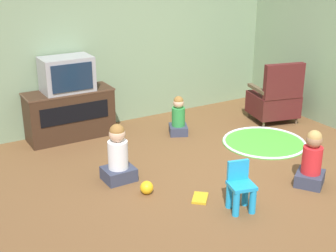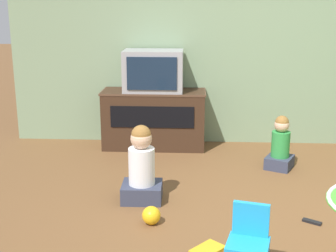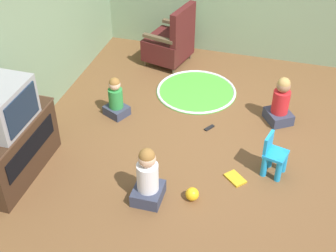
{
  "view_description": "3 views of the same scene",
  "coord_description": "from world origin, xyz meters",
  "px_view_note": "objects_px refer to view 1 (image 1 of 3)",
  "views": [
    {
      "loc": [
        -3.2,
        -3.93,
        2.48
      ],
      "look_at": [
        -0.73,
        0.26,
        0.66
      ],
      "focal_mm": 50.0,
      "sensor_mm": 36.0,
      "label": 1
    },
    {
      "loc": [
        -0.79,
        -3.28,
        1.72
      ],
      "look_at": [
        -1.0,
        0.4,
        0.71
      ],
      "focal_mm": 50.0,
      "sensor_mm": 36.0,
      "label": 2
    },
    {
      "loc": [
        -4.57,
        -0.67,
        3.67
      ],
      "look_at": [
        -0.76,
        0.44,
        0.65
      ],
      "focal_mm": 50.0,
      "sensor_mm": 36.0,
      "label": 3
    }
  ],
  "objects_px": {
    "yellow_kid_chair": "(241,190)",
    "child_watching_right": "(312,162)",
    "toy_ball": "(147,188)",
    "book": "(200,198)",
    "child_watching_center": "(178,118)",
    "television": "(67,74)",
    "black_armchair": "(275,99)",
    "child_watching_left": "(118,156)",
    "tv_cabinet": "(70,114)",
    "remote_control": "(235,164)"
  },
  "relations": [
    {
      "from": "yellow_kid_chair",
      "to": "child_watching_right",
      "type": "xyz_separation_m",
      "value": [
        1.02,
        0.03,
        0.06
      ]
    },
    {
      "from": "toy_ball",
      "to": "book",
      "type": "bearing_deg",
      "value": -42.35
    },
    {
      "from": "child_watching_center",
      "to": "book",
      "type": "height_order",
      "value": "child_watching_center"
    },
    {
      "from": "book",
      "to": "television",
      "type": "bearing_deg",
      "value": 55.28
    },
    {
      "from": "black_armchair",
      "to": "toy_ball",
      "type": "xyz_separation_m",
      "value": [
        -2.77,
        -1.03,
        -0.28
      ]
    },
    {
      "from": "toy_ball",
      "to": "book",
      "type": "relative_size",
      "value": 0.53
    },
    {
      "from": "black_armchair",
      "to": "book",
      "type": "height_order",
      "value": "black_armchair"
    },
    {
      "from": "child_watching_center",
      "to": "television",
      "type": "bearing_deg",
      "value": 90.18
    },
    {
      "from": "child_watching_center",
      "to": "child_watching_right",
      "type": "height_order",
      "value": "child_watching_right"
    },
    {
      "from": "child_watching_left",
      "to": "child_watching_center",
      "type": "relative_size",
      "value": 1.21
    },
    {
      "from": "television",
      "to": "child_watching_center",
      "type": "distance_m",
      "value": 1.66
    },
    {
      "from": "black_armchair",
      "to": "book",
      "type": "xyz_separation_m",
      "value": [
        -2.34,
        -1.43,
        -0.34
      ]
    },
    {
      "from": "tv_cabinet",
      "to": "child_watching_left",
      "type": "distance_m",
      "value": 1.54
    },
    {
      "from": "child_watching_right",
      "to": "remote_control",
      "type": "height_order",
      "value": "child_watching_right"
    },
    {
      "from": "child_watching_center",
      "to": "child_watching_right",
      "type": "relative_size",
      "value": 0.87
    },
    {
      "from": "yellow_kid_chair",
      "to": "child_watching_right",
      "type": "distance_m",
      "value": 1.03
    },
    {
      "from": "tv_cabinet",
      "to": "remote_control",
      "type": "distance_m",
      "value": 2.4
    },
    {
      "from": "toy_ball",
      "to": "television",
      "type": "bearing_deg",
      "value": 94.19
    },
    {
      "from": "yellow_kid_chair",
      "to": "child_watching_left",
      "type": "distance_m",
      "value": 1.46
    },
    {
      "from": "black_armchair",
      "to": "child_watching_left",
      "type": "distance_m",
      "value": 2.95
    },
    {
      "from": "black_armchair",
      "to": "child_watching_right",
      "type": "bearing_deg",
      "value": 72.08
    },
    {
      "from": "black_armchair",
      "to": "yellow_kid_chair",
      "type": "bearing_deg",
      "value": 54.02
    },
    {
      "from": "child_watching_center",
      "to": "remote_control",
      "type": "bearing_deg",
      "value": -152.75
    },
    {
      "from": "book",
      "to": "black_armchair",
      "type": "bearing_deg",
      "value": -16.97
    },
    {
      "from": "black_armchair",
      "to": "child_watching_left",
      "type": "height_order",
      "value": "black_armchair"
    },
    {
      "from": "toy_ball",
      "to": "remote_control",
      "type": "height_order",
      "value": "toy_ball"
    },
    {
      "from": "child_watching_left",
      "to": "book",
      "type": "xyz_separation_m",
      "value": [
        0.56,
        -0.85,
        -0.28
      ]
    },
    {
      "from": "child_watching_center",
      "to": "black_armchair",
      "type": "bearing_deg",
      "value": -75.96
    },
    {
      "from": "tv_cabinet",
      "to": "child_watching_right",
      "type": "distance_m",
      "value": 3.3
    },
    {
      "from": "television",
      "to": "remote_control",
      "type": "bearing_deg",
      "value": -53.26
    },
    {
      "from": "yellow_kid_chair",
      "to": "book",
      "type": "xyz_separation_m",
      "value": [
        -0.23,
        0.38,
        -0.21
      ]
    },
    {
      "from": "television",
      "to": "child_watching_center",
      "type": "relative_size",
      "value": 1.2
    },
    {
      "from": "remote_control",
      "to": "child_watching_right",
      "type": "bearing_deg",
      "value": 148.83
    },
    {
      "from": "book",
      "to": "child_watching_right",
      "type": "bearing_deg",
      "value": -63.82
    },
    {
      "from": "yellow_kid_chair",
      "to": "toy_ball",
      "type": "bearing_deg",
      "value": 144.68
    },
    {
      "from": "black_armchair",
      "to": "child_watching_right",
      "type": "relative_size",
      "value": 1.46
    },
    {
      "from": "television",
      "to": "child_watching_right",
      "type": "distance_m",
      "value": 3.35
    },
    {
      "from": "yellow_kid_chair",
      "to": "child_watching_left",
      "type": "xyz_separation_m",
      "value": [
        -0.79,
        1.22,
        0.07
      ]
    },
    {
      "from": "toy_ball",
      "to": "remote_control",
      "type": "bearing_deg",
      "value": 3.88
    },
    {
      "from": "tv_cabinet",
      "to": "remote_control",
      "type": "bearing_deg",
      "value": -53.41
    },
    {
      "from": "child_watching_right",
      "to": "toy_ball",
      "type": "relative_size",
      "value": 4.45
    },
    {
      "from": "television",
      "to": "remote_control",
      "type": "relative_size",
      "value": 4.51
    },
    {
      "from": "black_armchair",
      "to": "book",
      "type": "bearing_deg",
      "value": 44.87
    },
    {
      "from": "television",
      "to": "child_watching_right",
      "type": "bearing_deg",
      "value": -56.08
    },
    {
      "from": "television",
      "to": "remote_control",
      "type": "distance_m",
      "value": 2.54
    },
    {
      "from": "child_watching_right",
      "to": "remote_control",
      "type": "distance_m",
      "value": 0.97
    },
    {
      "from": "book",
      "to": "remote_control",
      "type": "xyz_separation_m",
      "value": [
        0.84,
        0.48,
        -0.0
      ]
    },
    {
      "from": "child_watching_right",
      "to": "remote_control",
      "type": "bearing_deg",
      "value": 82.82
    },
    {
      "from": "child_watching_center",
      "to": "remote_control",
      "type": "relative_size",
      "value": 3.76
    },
    {
      "from": "tv_cabinet",
      "to": "book",
      "type": "bearing_deg",
      "value": -76.4
    }
  ]
}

